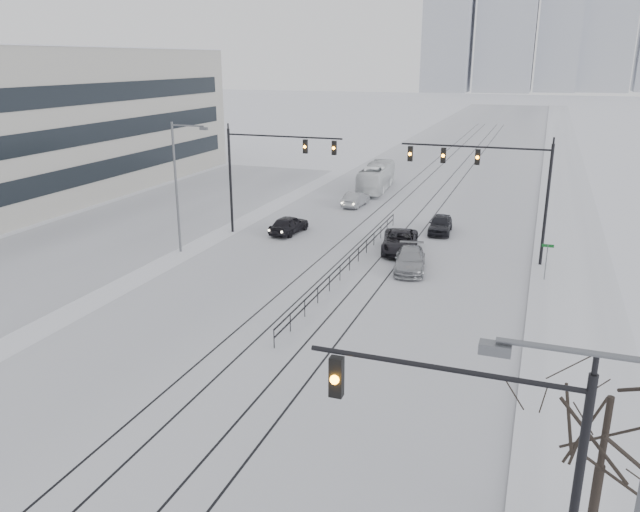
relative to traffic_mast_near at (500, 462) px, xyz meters
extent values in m
cube|color=silver|center=(-10.79, 54.00, -4.55)|extent=(22.00, 260.00, 0.02)
cube|color=white|center=(2.71, 54.00, -4.48)|extent=(5.00, 260.00, 0.16)
cube|color=gray|center=(0.26, 54.00, -4.50)|extent=(0.10, 260.00, 0.12)
cube|color=silver|center=(-30.79, 29.00, -4.55)|extent=(14.00, 60.00, 0.03)
cube|color=black|center=(-13.39, 34.00, -4.54)|extent=(0.10, 180.00, 0.01)
cube|color=black|center=(-11.99, 34.00, -4.54)|extent=(0.10, 180.00, 0.01)
cube|color=black|center=(-9.59, 34.00, -4.54)|extent=(0.10, 180.00, 0.01)
cube|color=black|center=(-8.19, 34.00, -4.54)|extent=(0.10, 180.00, 0.01)
cube|color=black|center=(-38.77, 29.00, 2.44)|extent=(0.08, 58.00, 12.00)
cube|color=#ABAFBB|center=(-40.79, 254.00, 22.94)|extent=(18.00, 18.00, 55.00)
cube|color=#ABAFBB|center=(1.21, 270.00, 19.44)|extent=(16.00, 16.00, 48.00)
cube|color=#ABAFBB|center=(19.21, 278.00, 27.44)|extent=(20.00, 20.00, 64.00)
cylinder|color=black|center=(-1.39, 0.00, 2.04)|extent=(6.00, 0.12, 0.12)
cube|color=black|center=(-3.79, 0.00, 1.39)|extent=(0.32, 0.24, 1.00)
sphere|color=orange|center=(-3.79, -0.14, 1.39)|extent=(0.22, 0.22, 0.22)
cylinder|color=black|center=(0.71, 29.00, -0.56)|extent=(0.20, 0.20, 8.00)
cylinder|color=black|center=(-4.04, 29.00, 3.04)|extent=(9.50, 0.12, 0.12)
cube|color=black|center=(-8.19, 29.00, 2.39)|extent=(0.32, 0.24, 1.00)
sphere|color=orange|center=(-8.19, 28.86, 2.39)|extent=(0.22, 0.22, 0.22)
cube|color=black|center=(-5.99, 29.00, 2.39)|extent=(0.32, 0.24, 1.00)
sphere|color=orange|center=(-5.99, 28.86, 2.39)|extent=(0.22, 0.22, 0.22)
cube|color=black|center=(-3.79, 29.00, 2.39)|extent=(0.32, 0.24, 1.00)
sphere|color=orange|center=(-3.79, 28.86, 2.39)|extent=(0.22, 0.22, 0.22)
cylinder|color=black|center=(-22.29, 30.00, -0.56)|extent=(0.20, 0.20, 8.00)
cylinder|color=black|center=(-17.79, 30.00, 3.04)|extent=(9.00, 0.12, 0.12)
cube|color=black|center=(-13.89, 30.00, 2.39)|extent=(0.32, 0.24, 1.00)
sphere|color=orange|center=(-13.89, 29.86, 2.39)|extent=(0.22, 0.22, 0.22)
cube|color=black|center=(-16.09, 30.00, 2.39)|extent=(0.32, 0.24, 1.00)
sphere|color=orange|center=(-16.09, 29.86, 2.39)|extent=(0.22, 0.22, 0.22)
cylinder|color=#595B60|center=(1.01, -3.00, 4.24)|extent=(2.40, 0.10, 0.10)
cube|color=#595B60|center=(-0.19, -3.00, 4.09)|extent=(0.50, 0.25, 0.18)
cylinder|color=#595B60|center=(-23.29, 24.00, -0.06)|extent=(0.16, 0.16, 9.00)
cylinder|color=#595B60|center=(-22.09, 24.00, 4.24)|extent=(2.40, 0.10, 0.10)
cube|color=#595B60|center=(-20.89, 24.00, 4.09)|extent=(0.50, 0.25, 0.18)
cylinder|color=black|center=(2.41, 3.00, -0.81)|extent=(0.18, 0.18, 2.50)
cube|color=black|center=(-10.79, 24.00, -3.61)|extent=(0.06, 24.00, 0.06)
cube|color=black|center=(-10.79, 24.00, -4.01)|extent=(0.06, 24.00, 0.06)
cylinder|color=#595B60|center=(1.01, 26.00, -3.36)|extent=(0.06, 0.06, 2.40)
cube|color=#0C4C19|center=(1.01, 26.00, -2.26)|extent=(0.70, 0.04, 0.18)
imported|color=black|center=(-17.88, 30.97, -3.85)|extent=(2.14, 4.34, 1.42)
imported|color=gray|center=(-15.68, 41.73, -3.90)|extent=(1.64, 4.12, 1.33)
imported|color=black|center=(-8.68, 29.18, -3.83)|extent=(3.31, 5.59, 1.46)
imported|color=#929499|center=(-7.17, 25.36, -3.88)|extent=(2.64, 4.93, 1.36)
imported|color=black|center=(-6.82, 35.08, -3.86)|extent=(1.94, 4.25, 1.41)
imported|color=white|center=(-15.77, 49.40, -3.21)|extent=(2.95, 9.82, 2.70)
camera|label=1|loc=(0.22, -12.31, 8.44)|focal=35.00mm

